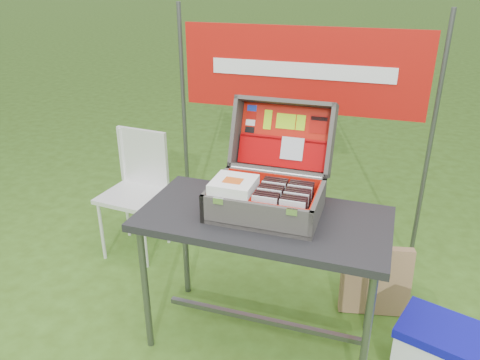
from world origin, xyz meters
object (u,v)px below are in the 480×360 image
(table, at_px, (262,280))
(suitcase, at_px, (269,164))
(cardboard_box, at_px, (375,281))
(cooler, at_px, (439,357))
(chair, at_px, (133,197))

(table, bearing_deg, suitcase, 90.12)
(suitcase, distance_m, cardboard_box, 1.05)
(table, height_order, suitcase, suitcase)
(cardboard_box, bearing_deg, suitcase, -160.65)
(cooler, bearing_deg, suitcase, -170.64)
(suitcase, bearing_deg, chair, 156.01)
(suitcase, relative_size, cardboard_box, 1.29)
(suitcase, relative_size, cooler, 1.37)
(table, xyz_separation_m, chair, (-1.11, 0.58, 0.05))
(table, bearing_deg, cooler, -2.43)
(suitcase, bearing_deg, table, -90.51)
(suitcase, height_order, chair, suitcase)
(cooler, relative_size, chair, 0.46)
(suitcase, distance_m, chair, 1.34)
(table, bearing_deg, cardboard_box, 37.41)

